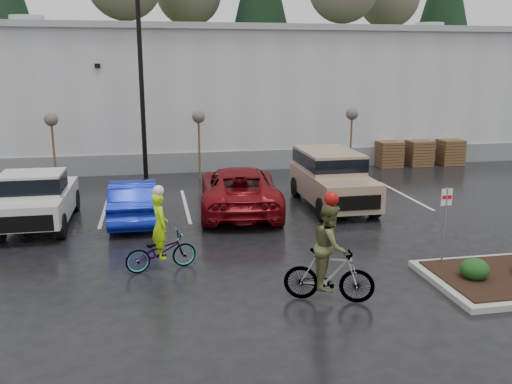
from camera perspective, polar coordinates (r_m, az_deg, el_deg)
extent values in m
plane|color=black|center=(13.84, 5.30, -9.32)|extent=(120.00, 120.00, 0.00)
cube|color=silver|center=(34.48, -4.90, 10.36)|extent=(60.00, 15.00, 7.00)
cube|color=slate|center=(27.37, -3.08, 3.26)|extent=(60.00, 0.12, 1.00)
cube|color=#999B9E|center=(34.47, -5.02, 16.27)|extent=(60.50, 15.50, 0.30)
cube|color=#21411B|center=(57.40, -7.38, 11.04)|extent=(80.00, 25.00, 6.00)
cylinder|color=black|center=(24.26, -11.97, 11.19)|extent=(0.20, 0.20, 9.00)
cylinder|color=#4D341E|center=(25.92, -20.49, 3.86)|extent=(0.10, 0.10, 2.80)
sphere|color=#534842|center=(25.73, -20.76, 7.15)|extent=(0.60, 0.60, 0.60)
cylinder|color=#4D341E|center=(25.64, -5.99, 4.55)|extent=(0.10, 0.10, 2.80)
sphere|color=#534842|center=(25.45, -6.07, 7.88)|extent=(0.60, 0.60, 0.60)
cylinder|color=#4D341E|center=(27.30, 9.94, 4.96)|extent=(0.10, 0.10, 2.80)
sphere|color=#534842|center=(27.13, 10.07, 8.10)|extent=(0.60, 0.60, 0.60)
cube|color=#4D341E|center=(29.29, 13.79, 3.91)|extent=(1.20, 1.20, 1.35)
cube|color=#4D341E|center=(30.03, 16.75, 3.96)|extent=(1.20, 1.20, 1.35)
cube|color=#4D341E|center=(30.90, 19.72, 3.99)|extent=(1.20, 1.20, 1.35)
ellipsoid|color=#143412|center=(14.46, 22.04, -7.53)|extent=(0.70, 0.70, 0.52)
cylinder|color=gray|center=(15.10, 19.19, -3.64)|extent=(0.05, 0.05, 2.20)
cube|color=white|center=(14.89, 19.44, -0.51)|extent=(0.30, 0.02, 0.45)
cube|color=red|center=(14.88, 19.46, -0.52)|extent=(0.26, 0.02, 0.10)
imported|color=#0D1A91|center=(19.14, -12.73, -0.82)|extent=(1.55, 4.44, 1.46)
imported|color=maroon|center=(19.86, -1.77, 0.32)|extent=(3.36, 6.23, 1.66)
imported|color=#3F3F44|center=(14.57, -9.97, -6.20)|extent=(1.99, 1.08, 0.99)
imported|color=#A7E60C|center=(14.35, -10.09, -3.48)|extent=(0.55, 0.71, 1.74)
sphere|color=silver|center=(14.11, -10.24, 0.14)|extent=(0.29, 0.29, 0.29)
imported|color=#3F3F44|center=(12.60, 7.69, -8.68)|extent=(2.07, 1.26, 1.25)
imported|color=brown|center=(12.36, 7.79, -5.64)|extent=(0.83, 1.08, 1.96)
sphere|color=#990C0C|center=(12.04, 7.96, -0.69)|extent=(0.32, 0.32, 0.32)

